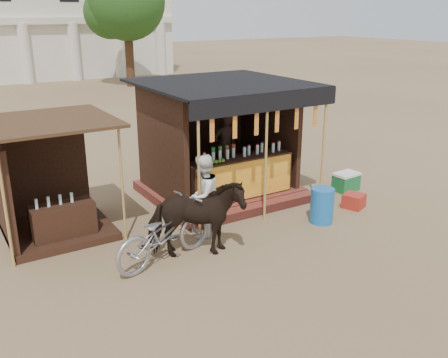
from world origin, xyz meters
name	(u,v)px	position (x,y,z in m)	size (l,w,h in m)	color
ground	(270,260)	(0.00, 0.00, 0.00)	(120.00, 120.00, 0.00)	#846B4C
main_stall	(222,155)	(1.02, 3.36, 1.03)	(3.60, 3.61, 2.78)	brown
secondary_stall	(45,195)	(-3.17, 3.24, 0.85)	(2.40, 2.40, 2.38)	#361E13
cow	(196,219)	(-1.07, 0.84, 0.74)	(0.79, 1.75, 1.47)	black
motorbike	(165,233)	(-1.64, 0.95, 0.56)	(0.75, 2.15, 1.13)	#96979F
bystander	(203,196)	(-0.51, 1.56, 0.84)	(0.82, 0.64, 1.69)	white
blue_barrel	(322,205)	(1.97, 0.80, 0.38)	(0.50, 0.50, 0.76)	#1760B2
red_crate	(354,201)	(3.18, 1.04, 0.16)	(0.43, 0.43, 0.33)	#A3261B
cooler	(346,181)	(3.86, 1.99, 0.23)	(0.67, 0.49, 0.46)	#176833
tree	(122,4)	(5.81, 22.14, 4.63)	(4.50, 4.40, 7.00)	#382314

